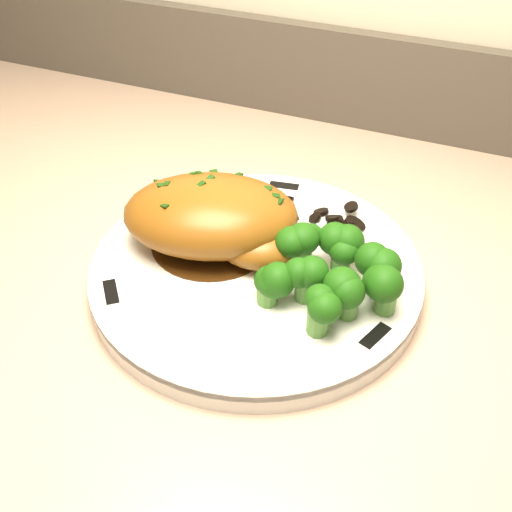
% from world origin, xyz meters
% --- Properties ---
extents(plate, '(0.36, 0.36, 0.02)m').
position_xyz_m(plate, '(-0.48, 1.66, 0.84)').
color(plate, white).
rests_on(plate, counter).
extents(rim_accent_0, '(0.03, 0.02, 0.00)m').
position_xyz_m(rim_accent_0, '(-0.50, 1.79, 0.85)').
color(rim_accent_0, black).
rests_on(rim_accent_0, plate).
extents(rim_accent_1, '(0.03, 0.03, 0.00)m').
position_xyz_m(rim_accent_1, '(-0.58, 1.57, 0.85)').
color(rim_accent_1, black).
rests_on(rim_accent_1, plate).
extents(rim_accent_2, '(0.02, 0.03, 0.00)m').
position_xyz_m(rim_accent_2, '(-0.36, 1.61, 0.85)').
color(rim_accent_2, black).
rests_on(rim_accent_2, plate).
extents(gravy_pool, '(0.12, 0.12, 0.00)m').
position_xyz_m(gravy_pool, '(-0.53, 1.67, 0.85)').
color(gravy_pool, '#391F0A').
rests_on(gravy_pool, plate).
extents(chicken_breast, '(0.19, 0.16, 0.06)m').
position_xyz_m(chicken_breast, '(-0.53, 1.67, 0.88)').
color(chicken_breast, '#975A1A').
rests_on(chicken_breast, plate).
extents(mushroom_pile, '(0.09, 0.06, 0.02)m').
position_xyz_m(mushroom_pile, '(-0.46, 1.73, 0.85)').
color(mushroom_pile, black).
rests_on(mushroom_pile, plate).
extents(broccoli_florets, '(0.12, 0.11, 0.04)m').
position_xyz_m(broccoli_florets, '(-0.41, 1.64, 0.87)').
color(broccoli_florets, '#58933E').
rests_on(broccoli_florets, plate).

